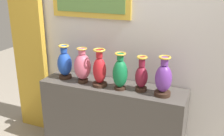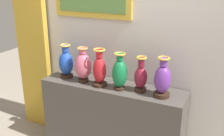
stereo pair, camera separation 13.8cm
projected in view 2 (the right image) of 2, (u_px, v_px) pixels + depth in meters
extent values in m
cube|color=#4C4742|center=(112.00, 120.00, 3.03)|extent=(1.60, 0.41, 0.85)
cube|color=silver|center=(122.00, 26.00, 2.91)|extent=(2.97, 0.10, 2.91)
cube|color=gold|center=(34.00, 52.00, 3.43)|extent=(0.45, 0.08, 2.08)
cylinder|color=#382319|center=(67.00, 76.00, 3.10)|extent=(0.14, 0.14, 0.03)
ellipsoid|color=#1E47B2|center=(66.00, 63.00, 3.05)|extent=(0.16, 0.16, 0.27)
cylinder|color=#1E47B2|center=(65.00, 49.00, 2.99)|extent=(0.08, 0.08, 0.08)
torus|color=gold|center=(65.00, 45.00, 2.98)|extent=(0.12, 0.12, 0.02)
cylinder|color=#382319|center=(84.00, 80.00, 2.97)|extent=(0.11, 0.11, 0.04)
ellipsoid|color=#CC5972|center=(83.00, 66.00, 2.92)|extent=(0.18, 0.18, 0.29)
cylinder|color=#CC5972|center=(82.00, 51.00, 2.86)|extent=(0.08, 0.08, 0.06)
torus|color=gold|center=(82.00, 48.00, 2.85)|extent=(0.12, 0.12, 0.01)
cylinder|color=#382319|center=(100.00, 84.00, 2.87)|extent=(0.16, 0.16, 0.03)
ellipsoid|color=red|center=(100.00, 70.00, 2.82)|extent=(0.14, 0.14, 0.29)
cylinder|color=red|center=(99.00, 54.00, 2.76)|extent=(0.07, 0.07, 0.08)
torus|color=gold|center=(99.00, 50.00, 2.74)|extent=(0.13, 0.13, 0.02)
cylinder|color=#382319|center=(119.00, 88.00, 2.78)|extent=(0.12, 0.12, 0.03)
ellipsoid|color=#14723D|center=(120.00, 74.00, 2.72)|extent=(0.15, 0.15, 0.29)
cylinder|color=#14723D|center=(120.00, 57.00, 2.66)|extent=(0.07, 0.07, 0.07)
torus|color=gold|center=(120.00, 54.00, 2.65)|extent=(0.12, 0.12, 0.02)
cylinder|color=#382319|center=(140.00, 89.00, 2.73)|extent=(0.12, 0.12, 0.04)
ellipsoid|color=maroon|center=(141.00, 77.00, 2.68)|extent=(0.13, 0.13, 0.23)
cylinder|color=maroon|center=(141.00, 62.00, 2.63)|extent=(0.06, 0.06, 0.10)
torus|color=gold|center=(142.00, 58.00, 2.61)|extent=(0.11, 0.11, 0.02)
cylinder|color=#382319|center=(161.00, 95.00, 2.61)|extent=(0.16, 0.16, 0.04)
ellipsoid|color=#6B3393|center=(162.00, 80.00, 2.56)|extent=(0.16, 0.16, 0.28)
cylinder|color=#6B3393|center=(164.00, 62.00, 2.50)|extent=(0.07, 0.07, 0.08)
torus|color=gold|center=(164.00, 58.00, 2.49)|extent=(0.12, 0.12, 0.02)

